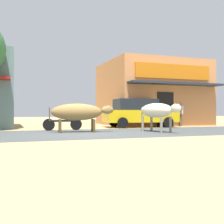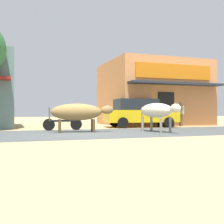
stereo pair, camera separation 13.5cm
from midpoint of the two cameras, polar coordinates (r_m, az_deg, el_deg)
name	(u,v)px [view 2 (the right image)]	position (r m, az deg, el deg)	size (l,w,h in m)	color
ground	(82,133)	(12.09, -5.70, -4.23)	(80.00, 80.00, 0.00)	tan
asphalt_road	(82,133)	(12.09, -5.70, -4.22)	(72.00, 5.38, 0.00)	#4A4F4F
storefront_right_club	(152,94)	(20.75, 8.14, 3.54)	(6.50, 6.70, 4.33)	#D58950
parked_hatchback_car	(139,113)	(17.05, 5.60, -0.15)	(4.33, 2.26, 1.64)	yellow
parked_motorcycle	(63,121)	(14.24, -9.30, -1.74)	(1.91, 0.25, 1.03)	black
cow_near_brown	(78,112)	(12.76, -6.44, -0.04)	(2.84, 0.99, 1.26)	olive
cow_far_dark	(157,111)	(13.03, 9.14, 0.26)	(1.13, 2.56, 1.29)	beige
pedestrian_by_shop	(180,113)	(18.42, 13.55, -0.10)	(0.44, 0.61, 1.48)	brown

